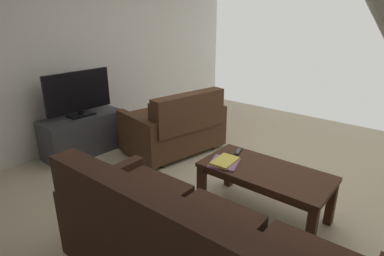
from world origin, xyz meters
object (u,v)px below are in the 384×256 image
(tv_stand, at_px, (84,134))
(loveseat_near, at_px, (176,126))
(sofa_main, at_px, (193,253))
(book_stack, at_px, (225,162))
(tv_remote, at_px, (238,152))
(flat_tv, at_px, (78,93))
(coffee_table, at_px, (265,177))

(tv_stand, bearing_deg, loveseat_near, -138.72)
(sofa_main, bearing_deg, book_stack, -66.33)
(loveseat_near, height_order, tv_remote, loveseat_near)
(sofa_main, height_order, flat_tv, flat_tv)
(coffee_table, height_order, flat_tv, flat_tv)
(sofa_main, xyz_separation_m, tv_stand, (2.58, -0.89, -0.12))
(loveseat_near, height_order, tv_stand, loveseat_near)
(coffee_table, xyz_separation_m, tv_remote, (0.38, -0.16, 0.08))
(tv_stand, bearing_deg, coffee_table, -174.22)
(tv_remote, bearing_deg, tv_stand, 11.12)
(tv_remote, bearing_deg, coffee_table, 157.03)
(loveseat_near, xyz_separation_m, tv_stand, (0.91, 0.80, -0.10))
(tv_stand, xyz_separation_m, tv_remote, (-2.10, -0.41, 0.21))
(sofa_main, relative_size, coffee_table, 1.79)
(sofa_main, xyz_separation_m, flat_tv, (2.58, -0.89, 0.44))
(tv_stand, distance_m, flat_tv, 0.56)
(loveseat_near, bearing_deg, sofa_main, 134.51)
(tv_stand, distance_m, tv_remote, 2.15)
(flat_tv, bearing_deg, tv_stand, 26.21)
(sofa_main, bearing_deg, coffee_table, -85.30)
(book_stack, distance_m, tv_remote, 0.29)
(sofa_main, relative_size, flat_tv, 2.34)
(loveseat_near, bearing_deg, tv_remote, 161.98)
(sofa_main, distance_m, book_stack, 1.11)
(sofa_main, distance_m, flat_tv, 2.76)
(tv_stand, distance_m, book_stack, 2.15)
(sofa_main, distance_m, tv_stand, 2.73)
(coffee_table, bearing_deg, book_stack, 20.40)
(flat_tv, xyz_separation_m, tv_remote, (-2.10, -0.41, -0.35))
(tv_remote, bearing_deg, loveseat_near, -18.02)
(sofa_main, xyz_separation_m, tv_remote, (0.48, -1.31, 0.09))
(book_stack, relative_size, tv_remote, 2.03)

